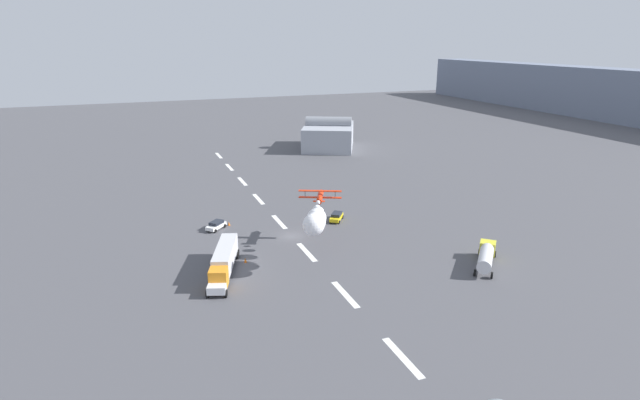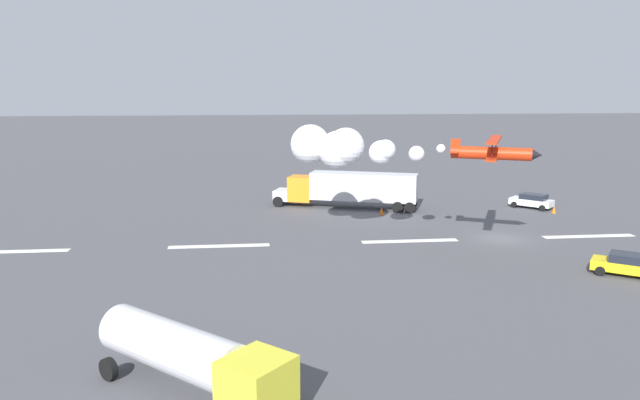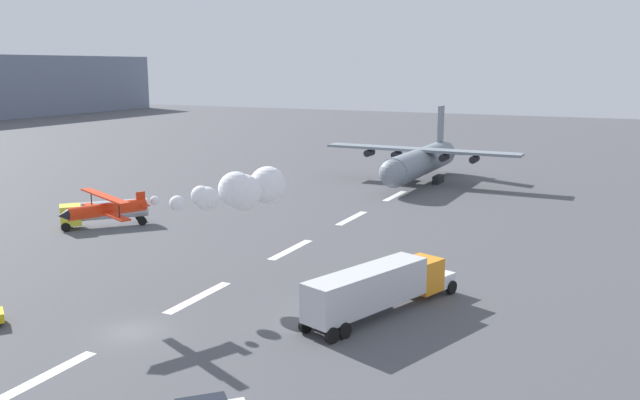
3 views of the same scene
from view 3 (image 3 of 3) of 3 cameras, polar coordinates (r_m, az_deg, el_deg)
name	(u,v)px [view 3 (image 3 of 3)]	position (r m, az deg, el deg)	size (l,w,h in m)	color
ground_plane	(132,332)	(48.78, -15.71, -10.73)	(440.00, 440.00, 0.00)	#4C4C51
runway_stripe_4	(42,378)	(43.81, -22.59, -13.81)	(8.00, 0.90, 0.01)	white
runway_stripe_5	(198,297)	(54.41, -10.29, -8.13)	(8.00, 0.90, 0.01)	white
runway_stripe_6	(291,250)	(66.97, -2.49, -4.23)	(8.00, 0.90, 0.01)	white
runway_stripe_7	(352,218)	(80.57, 2.71, -1.55)	(8.00, 0.90, 0.01)	white
runway_stripe_8	(395,196)	(94.76, 6.38, 0.35)	(8.00, 0.90, 0.01)	white
cargo_transport_plane	(418,162)	(104.19, 8.35, 3.23)	(26.90, 30.65, 11.40)	gray
stunt_biplane_red	(236,191)	(56.42, -7.12, 0.78)	(17.91, 11.28, 3.55)	red
semi_truck_orange	(380,286)	(49.67, 5.10, -7.31)	(14.99, 7.62, 3.70)	silver
fuel_tanker_truck	(103,211)	(80.07, -17.95, -0.90)	(8.63, 8.26, 2.90)	yellow
traffic_cone_far	(318,312)	(49.41, -0.21, -9.53)	(0.44, 0.44, 0.75)	orange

